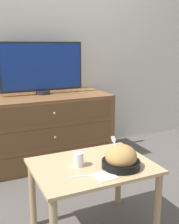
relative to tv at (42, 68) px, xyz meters
name	(u,v)px	position (x,y,z in m)	size (l,w,h in m)	color
ground_plane	(48,150)	(0.09, 0.22, -0.99)	(12.00, 12.00, 0.00)	#56514C
wall_back	(43,37)	(0.09, 0.24, 0.31)	(12.00, 0.05, 2.60)	silver
dresser	(47,129)	(0.00, -0.10, -0.63)	(1.32, 0.59, 0.71)	brown
tv	(42,68)	(0.00, 0.00, 0.00)	(0.87, 0.15, 0.54)	#232328
coffee_table	(92,177)	(-0.07, -1.37, -0.59)	(0.75, 0.55, 0.49)	tan
takeout_bowl	(121,159)	(0.07, -1.48, -0.44)	(0.24, 0.24, 0.18)	black
drink_cup	(78,160)	(-0.16, -1.35, -0.46)	(0.07, 0.07, 0.09)	white
napkin	(105,176)	(-0.07, -1.54, -0.50)	(0.13, 0.13, 0.00)	silver
knife	(87,176)	(-0.17, -1.50, -0.50)	(0.19, 0.07, 0.01)	silver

